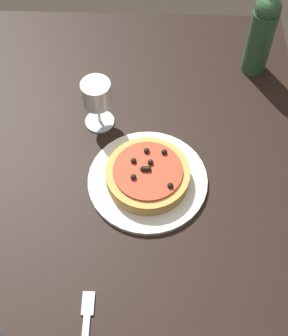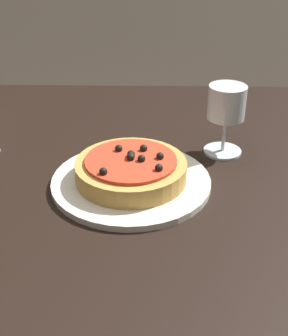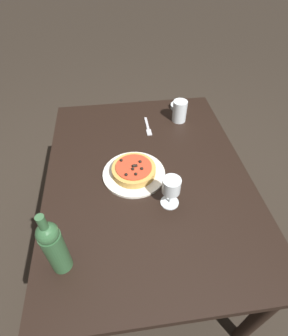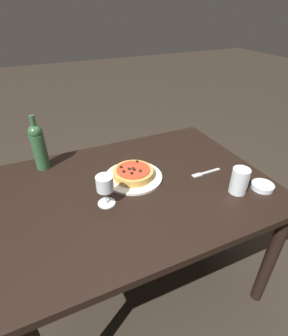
# 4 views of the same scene
# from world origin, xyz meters

# --- Properties ---
(dining_table) EXTENTS (1.25, 0.94, 0.72)m
(dining_table) POSITION_xyz_m (0.00, 0.00, 0.63)
(dining_table) COLOR black
(dining_table) RESTS_ON ground_plane
(dinner_plate) EXTENTS (0.29, 0.29, 0.01)m
(dinner_plate) POSITION_xyz_m (-0.00, -0.06, 0.72)
(dinner_plate) COLOR silver
(dinner_plate) RESTS_ON dining_table
(pizza) EXTENTS (0.20, 0.20, 0.05)m
(pizza) POSITION_xyz_m (-0.00, -0.06, 0.75)
(pizza) COLOR gold
(pizza) RESTS_ON dinner_plate
(wine_glass) EXTENTS (0.08, 0.08, 0.14)m
(wine_glass) POSITION_xyz_m (0.18, 0.07, 0.82)
(wine_glass) COLOR silver
(wine_glass) RESTS_ON dining_table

